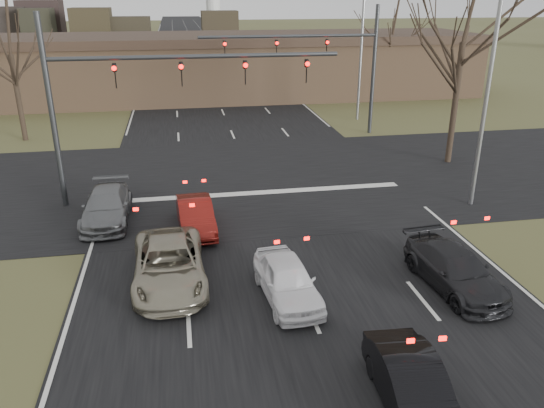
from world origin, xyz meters
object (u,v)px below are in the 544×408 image
Objects in this scene: streetlight_right_near at (486,75)px; car_charcoal_sedan at (455,269)px; car_silver_suv at (169,264)px; car_black_hatch at (413,387)px; mast_arm_far at (331,55)px; building at (237,65)px; streetlight_right_far at (359,40)px; car_white_sedan at (287,280)px; car_red_ahead at (196,216)px; car_grey_ahead at (107,206)px; mast_arm_near at (132,86)px.

streetlight_right_near is 9.04m from car_charcoal_sedan.
car_black_hatch is (5.29, -6.55, -0.07)m from car_silver_suv.
mast_arm_far reaches higher than car_black_hatch.
building is 4.24× the size of streetlight_right_far.
building is at bearing 92.24° from car_black_hatch.
car_black_hatch is (-4.90, -24.12, -4.42)m from mast_arm_far.
car_black_hatch is at bearing -101.48° from mast_arm_far.
building is 4.24× the size of streetlight_right_near.
building reaches higher than car_white_sedan.
streetlight_right_far is 2.69× the size of car_red_ahead.
building is 29.12m from car_red_ahead.
car_charcoal_sedan is at bearing -12.90° from car_silver_suv.
mast_arm_far is 20.77m from car_silver_suv.
streetlight_right_near reaches higher than car_grey_ahead.
car_silver_suv is at bearing 151.16° from car_white_sedan.
streetlight_right_far reaches higher than car_grey_ahead.
mast_arm_far is 18.05m from car_grey_ahead.
building is 34.27m from car_white_sedan.
car_red_ahead is (-4.29, 10.50, 0.01)m from car_black_hatch.
car_silver_suv is at bearing -160.37° from streetlight_right_near.
building is 3.50× the size of mast_arm_near.
car_white_sedan is at bearing -113.02° from streetlight_right_far.
mast_arm_far reaches higher than car_charcoal_sedan.
car_silver_suv is (-12.82, -4.57, -4.92)m from streetlight_right_near.
car_black_hatch is 0.83× the size of car_grey_ahead.
building is at bearing 123.65° from streetlight_right_far.
streetlight_right_near reaches higher than mast_arm_far.
car_white_sedan is at bearing -62.58° from mast_arm_near.
streetlight_right_near is 12.84m from car_red_ahead.
building is 11.49× the size of car_white_sedan.
car_silver_suv is at bearing -65.00° from car_grey_ahead.
streetlight_right_far is 25.60m from car_white_sedan.
car_black_hatch is (-0.71, -39.12, -2.06)m from building.
car_white_sedan is 5.30m from car_charcoal_sedan.
streetlight_right_far is 2.36× the size of car_charcoal_sedan.
mast_arm_near is at bearing 167.95° from streetlight_right_near.
streetlight_right_far is 2.27× the size of car_grey_ahead.
building is at bearing 76.71° from car_red_ahead.
mast_arm_far reaches higher than car_white_sedan.
mast_arm_far is at bearing 44.15° from car_grey_ahead.
streetlight_right_far is at bearing 88.32° from streetlight_right_near.
car_silver_suv is at bearing -120.09° from mast_arm_far.
building is 15.75m from mast_arm_far.
mast_arm_near is at bearing 59.05° from car_grey_ahead.
car_white_sedan is (4.73, -9.12, -4.44)m from mast_arm_near.
streetlight_right_far is at bearing 57.05° from car_silver_suv.
mast_arm_near is at bearing -136.11° from streetlight_right_far.
car_charcoal_sedan is (-4.53, -23.38, -4.97)m from streetlight_right_far.
streetlight_right_far is (7.32, -11.00, 2.92)m from building.
mast_arm_near is at bearing -106.13° from building.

